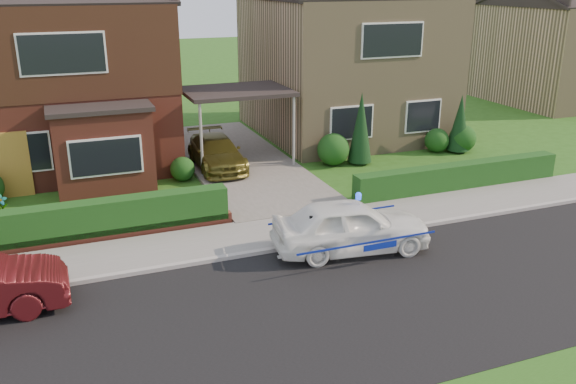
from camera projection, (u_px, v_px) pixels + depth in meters
name	position (u px, v px, depth m)	size (l,w,h in m)	color
ground	(384.00, 297.00, 13.35)	(120.00, 120.00, 0.00)	#255015
road	(384.00, 297.00, 13.35)	(60.00, 6.00, 0.02)	black
kerb	(326.00, 241.00, 16.01)	(60.00, 0.16, 0.12)	#9E9993
sidewalk	(310.00, 227.00, 16.94)	(60.00, 2.00, 0.10)	slate
driveway	(238.00, 161.00, 22.99)	(3.80, 12.00, 0.12)	#666059
house_left	(61.00, 58.00, 22.30)	(7.50, 9.53, 7.25)	brown
house_right	(344.00, 49.00, 26.41)	(7.50, 8.06, 7.25)	#96815B
carport_link	(237.00, 93.00, 22.08)	(3.80, 3.00, 2.77)	black
dwarf_wall	(89.00, 237.00, 15.96)	(7.70, 0.25, 0.36)	brown
hedge_left	(90.00, 241.00, 16.15)	(7.50, 0.55, 0.90)	#143E13
hedge_right	(457.00, 190.00, 20.04)	(7.50, 0.55, 0.80)	#143E13
shrub_left_mid	(136.00, 170.00, 19.93)	(1.32, 1.32, 1.32)	#143E13
shrub_left_near	(183.00, 169.00, 20.82)	(0.84, 0.84, 0.84)	#143E13
shrub_right_near	(333.00, 149.00, 22.50)	(1.20, 1.20, 1.20)	#143E13
shrub_right_mid	(437.00, 140.00, 24.21)	(0.96, 0.96, 0.96)	#143E13
shrub_right_far	(463.00, 138.00, 24.27)	(1.08, 1.08, 1.08)	#143E13
conifer_a	(361.00, 130.00, 22.44)	(0.90, 0.90, 2.60)	black
conifer_b	(460.00, 125.00, 24.02)	(0.90, 0.90, 2.20)	black
neighbour_right	(560.00, 54.00, 33.40)	(6.50, 7.00, 5.20)	#96815B
police_car	(351.00, 226.00, 15.36)	(3.67, 4.17, 1.52)	white
driveway_car	(216.00, 152.00, 21.85)	(1.56, 3.84, 1.12)	brown
potted_plant_a	(1.00, 207.00, 17.52)	(0.38, 0.26, 0.72)	gray
potted_plant_b	(78.00, 187.00, 19.12)	(0.42, 0.34, 0.76)	gray
potted_plant_c	(83.00, 186.00, 19.17)	(0.44, 0.44, 0.79)	gray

